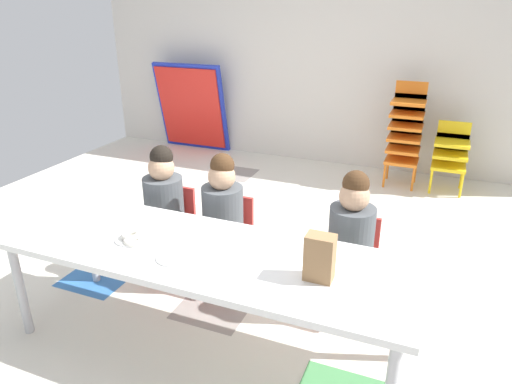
{
  "coord_description": "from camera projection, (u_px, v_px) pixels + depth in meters",
  "views": [
    {
      "loc": [
        1.16,
        -2.6,
        1.78
      ],
      "look_at": [
        0.31,
        -0.53,
        0.86
      ],
      "focal_mm": 32.78,
      "sensor_mm": 36.0,
      "label": 1
    }
  ],
  "objects": [
    {
      "name": "back_wall",
      "position": [
        340.0,
        44.0,
        5.05
      ],
      "size": [
        5.88,
        0.1,
        2.67
      ],
      "primitive_type": "cube",
      "color": "beige",
      "rests_on": "ground_plane"
    },
    {
      "name": "donut_powdered_on_plate",
      "position": [
        132.0,
        235.0,
        2.46
      ],
      "size": [
        0.11,
        0.11,
        0.03
      ],
      "primitive_type": "torus",
      "color": "white",
      "rests_on": "craft_table"
    },
    {
      "name": "paper_plate_center_table",
      "position": [
        175.0,
        257.0,
        2.29
      ],
      "size": [
        0.18,
        0.18,
        0.01
      ],
      "primitive_type": "cylinder",
      "color": "white",
      "rests_on": "craft_table"
    },
    {
      "name": "seated_child_middle_seat",
      "position": [
        223.0,
        210.0,
        2.94
      ],
      "size": [
        0.32,
        0.32,
        0.92
      ],
      "color": "red",
      "rests_on": "ground_plane"
    },
    {
      "name": "paper_plate_near_edge",
      "position": [
        132.0,
        239.0,
        2.47
      ],
      "size": [
        0.18,
        0.18,
        0.01
      ],
      "primitive_type": "cylinder",
      "color": "white",
      "rests_on": "craft_table"
    },
    {
      "name": "kid_chair_orange_stack",
      "position": [
        406.0,
        129.0,
        4.67
      ],
      "size": [
        0.32,
        0.3,
        1.04
      ],
      "color": "orange",
      "rests_on": "ground_plane"
    },
    {
      "name": "donut_powdered_loose",
      "position": [
        134.0,
        241.0,
        2.43
      ],
      "size": [
        0.1,
        0.1,
        0.03
      ],
      "primitive_type": "torus",
      "color": "white",
      "rests_on": "craft_table"
    },
    {
      "name": "kid_chair_yellow_stack",
      "position": [
        451.0,
        152.0,
        4.58
      ],
      "size": [
        0.32,
        0.3,
        0.68
      ],
      "color": "yellow",
      "rests_on": "ground_plane"
    },
    {
      "name": "craft_table",
      "position": [
        202.0,
        257.0,
        2.39
      ],
      "size": [
        2.17,
        0.7,
        0.61
      ],
      "color": "white",
      "rests_on": "ground_plane"
    },
    {
      "name": "ground_plane",
      "position": [
        243.0,
        272.0,
        3.32
      ],
      "size": [
        5.88,
        5.27,
        0.02
      ],
      "color": "silver"
    },
    {
      "name": "seated_child_far_right",
      "position": [
        352.0,
        232.0,
        2.66
      ],
      "size": [
        0.32,
        0.32,
        0.92
      ],
      "color": "red",
      "rests_on": "ground_plane"
    },
    {
      "name": "seated_child_near_camera",
      "position": [
        165.0,
        199.0,
        3.1
      ],
      "size": [
        0.33,
        0.33,
        0.92
      ],
      "color": "red",
      "rests_on": "ground_plane"
    },
    {
      "name": "paper_bag_brown",
      "position": [
        320.0,
        258.0,
        2.08
      ],
      "size": [
        0.13,
        0.09,
        0.22
      ],
      "primitive_type": "cube",
      "color": "#9E754C",
      "rests_on": "craft_table"
    },
    {
      "name": "folded_activity_table",
      "position": [
        191.0,
        107.0,
        5.81
      ],
      "size": [
        0.9,
        0.29,
        1.09
      ],
      "color": "#1E33BF",
      "rests_on": "ground_plane"
    }
  ]
}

